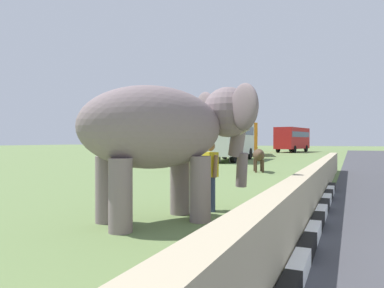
{
  "coord_description": "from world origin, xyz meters",
  "views": [
    {
      "loc": [
        -5.31,
        2.9,
        1.67
      ],
      "look_at": [
        1.64,
        6.01,
        1.6
      ],
      "focal_mm": 33.43,
      "sensor_mm": 36.0,
      "label": 1
    }
  ],
  "objects_px": {
    "cow_near": "(259,156)",
    "cow_mid": "(180,155)",
    "cow_far": "(225,151)",
    "bus_orange": "(246,137)",
    "bus_red": "(292,138)",
    "bus_white": "(229,136)",
    "person_handler": "(210,172)",
    "elephant": "(169,130)"
  },
  "relations": [
    {
      "from": "elephant",
      "to": "person_handler",
      "type": "relative_size",
      "value": 2.38
    },
    {
      "from": "bus_orange",
      "to": "cow_far",
      "type": "distance_m",
      "value": 14.54
    },
    {
      "from": "bus_red",
      "to": "cow_mid",
      "type": "distance_m",
      "value": 35.43
    },
    {
      "from": "bus_orange",
      "to": "cow_mid",
      "type": "distance_m",
      "value": 23.07
    },
    {
      "from": "bus_white",
      "to": "cow_near",
      "type": "bearing_deg",
      "value": -153.24
    },
    {
      "from": "person_handler",
      "to": "cow_near",
      "type": "relative_size",
      "value": 0.86
    },
    {
      "from": "person_handler",
      "to": "cow_far",
      "type": "distance_m",
      "value": 18.98
    },
    {
      "from": "bus_white",
      "to": "bus_red",
      "type": "height_order",
      "value": "same"
    },
    {
      "from": "bus_red",
      "to": "cow_mid",
      "type": "xyz_separation_m",
      "value": [
        -35.41,
        0.76,
        -1.21
      ]
    },
    {
      "from": "bus_white",
      "to": "elephant",
      "type": "bearing_deg",
      "value": -164.97
    },
    {
      "from": "bus_white",
      "to": "bus_orange",
      "type": "xyz_separation_m",
      "value": [
        11.93,
        1.86,
        0.0
      ]
    },
    {
      "from": "elephant",
      "to": "cow_mid",
      "type": "height_order",
      "value": "elephant"
    },
    {
      "from": "bus_orange",
      "to": "elephant",
      "type": "bearing_deg",
      "value": -167.11
    },
    {
      "from": "elephant",
      "to": "bus_orange",
      "type": "distance_m",
      "value": 34.5
    },
    {
      "from": "person_handler",
      "to": "cow_mid",
      "type": "distance_m",
      "value": 10.94
    },
    {
      "from": "cow_near",
      "to": "cow_far",
      "type": "xyz_separation_m",
      "value": [
        7.2,
        4.32,
        0.0
      ]
    },
    {
      "from": "person_handler",
      "to": "cow_far",
      "type": "relative_size",
      "value": 0.88
    },
    {
      "from": "bus_white",
      "to": "bus_orange",
      "type": "bearing_deg",
      "value": 8.89
    },
    {
      "from": "bus_white",
      "to": "bus_red",
      "type": "relative_size",
      "value": 1.03
    },
    {
      "from": "cow_far",
      "to": "bus_orange",
      "type": "bearing_deg",
      "value": 9.42
    },
    {
      "from": "bus_red",
      "to": "cow_far",
      "type": "height_order",
      "value": "bus_red"
    },
    {
      "from": "elephant",
      "to": "bus_red",
      "type": "xyz_separation_m",
      "value": [
        46.15,
        4.25,
        0.18
      ]
    },
    {
      "from": "elephant",
      "to": "cow_far",
      "type": "height_order",
      "value": "elephant"
    },
    {
      "from": "bus_red",
      "to": "bus_orange",
      "type": "bearing_deg",
      "value": 164.62
    },
    {
      "from": "cow_near",
      "to": "person_handler",
      "type": "bearing_deg",
      "value": -172.46
    },
    {
      "from": "bus_orange",
      "to": "cow_far",
      "type": "bearing_deg",
      "value": -170.58
    },
    {
      "from": "cow_near",
      "to": "cow_mid",
      "type": "relative_size",
      "value": 1.06
    },
    {
      "from": "bus_white",
      "to": "bus_red",
      "type": "distance_m",
      "value": 24.5
    },
    {
      "from": "bus_red",
      "to": "cow_near",
      "type": "distance_m",
      "value": 34.19
    },
    {
      "from": "cow_near",
      "to": "bus_white",
      "type": "bearing_deg",
      "value": 26.76
    },
    {
      "from": "person_handler",
      "to": "bus_white",
      "type": "xyz_separation_m",
      "value": [
        20.45,
        6.26,
        1.15
      ]
    },
    {
      "from": "cow_near",
      "to": "bus_red",
      "type": "bearing_deg",
      "value": 5.45
    },
    {
      "from": "elephant",
      "to": "bus_red",
      "type": "bearing_deg",
      "value": 5.26
    },
    {
      "from": "bus_white",
      "to": "cow_far",
      "type": "relative_size",
      "value": 4.78
    },
    {
      "from": "person_handler",
      "to": "cow_far",
      "type": "bearing_deg",
      "value": 17.66
    },
    {
      "from": "bus_white",
      "to": "cow_far",
      "type": "distance_m",
      "value": 2.7
    },
    {
      "from": "bus_orange",
      "to": "bus_white",
      "type": "bearing_deg",
      "value": -171.11
    },
    {
      "from": "bus_orange",
      "to": "cow_mid",
      "type": "xyz_separation_m",
      "value": [
        -22.88,
        -2.69,
        -1.21
      ]
    },
    {
      "from": "cow_mid",
      "to": "cow_far",
      "type": "distance_m",
      "value": 8.6
    },
    {
      "from": "elephant",
      "to": "cow_near",
      "type": "bearing_deg",
      "value": 4.74
    },
    {
      "from": "person_handler",
      "to": "bus_white",
      "type": "distance_m",
      "value": 21.42
    },
    {
      "from": "bus_white",
      "to": "cow_near",
      "type": "distance_m",
      "value": 10.78
    }
  ]
}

